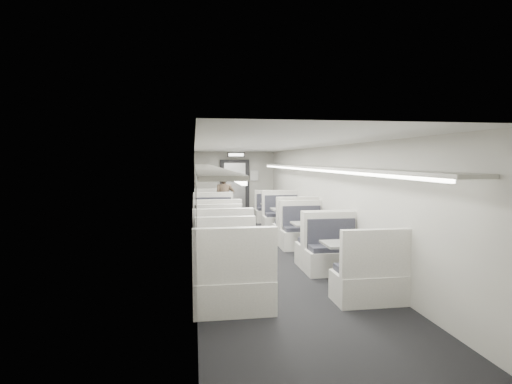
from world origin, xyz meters
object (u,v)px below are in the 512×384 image
object	(u,v)px
booth_left_d	(228,267)
booth_right_b	(288,222)
booth_right_a	(274,214)
passenger	(224,201)
booth_left_b	(215,227)
exit_sign	(236,155)
booth_right_d	(349,264)
vestibule_door	(235,188)
booth_left_a	(211,214)
booth_right_c	(312,239)
booth_left_c	(222,247)

from	to	relation	value
booth_left_d	booth_right_b	distance (m)	4.72
booth_right_a	passenger	size ratio (longest dim) A/B	1.17
booth_left_b	exit_sign	size ratio (longest dim) A/B	3.60
booth_right_d	booth_right_a	bearing A→B (deg)	90.00
booth_right_b	passenger	world-z (taller)	passenger
booth_right_d	passenger	size ratio (longest dim) A/B	1.23
booth_right_b	vestibule_door	xyz separation A→B (m)	(-1.00, 4.53, 0.64)
booth_left_a	booth_right_d	distance (m)	6.83
booth_right_c	vestibule_door	distance (m)	6.85
booth_left_a	booth_right_a	bearing A→B (deg)	-8.57
passenger	exit_sign	size ratio (longest dim) A/B	2.75
booth_left_c	booth_right_b	bearing A→B (deg)	53.79
booth_right_b	vestibule_door	world-z (taller)	vestibule_door
booth_right_d	passenger	world-z (taller)	passenger
vestibule_door	booth_left_d	bearing A→B (deg)	-96.48
booth_left_b	booth_left_c	size ratio (longest dim) A/B	1.06
vestibule_door	exit_sign	xyz separation A→B (m)	(0.00, -0.49, 1.24)
booth_left_b	passenger	xyz separation A→B (m)	(0.38, 1.97, 0.45)
booth_left_b	booth_right_a	size ratio (longest dim) A/B	1.12
booth_right_d	exit_sign	size ratio (longest dim) A/B	3.37
vestibule_door	exit_sign	world-z (taller)	exit_sign
booth_left_d	passenger	bearing A→B (deg)	86.24
booth_left_c	booth_left_d	size ratio (longest dim) A/B	0.93
booth_right_c	booth_right_a	bearing A→B (deg)	90.00
booth_left_a	booth_right_b	xyz separation A→B (m)	(2.00, -2.24, 0.03)
booth_left_a	booth_left_c	distance (m)	4.97
booth_left_c	booth_right_a	distance (m)	5.08
booth_left_d	booth_right_b	bearing A→B (deg)	64.94
booth_right_a	vestibule_door	distance (m)	2.86
booth_left_a	exit_sign	size ratio (longest dim) A/B	3.35
passenger	booth_left_d	bearing A→B (deg)	-95.18
booth_left_b	booth_right_a	bearing A→B (deg)	49.67
booth_right_c	booth_right_d	distance (m)	2.07
booth_left_d	booth_right_c	size ratio (longest dim) A/B	1.07
booth_right_d	vestibule_door	distance (m)	8.90
booth_left_d	booth_right_d	xyz separation A→B (m)	(2.00, -0.01, -0.03)
booth_left_b	booth_right_c	distance (m)	2.69
booth_left_b	booth_right_b	bearing A→B (deg)	11.81
booth_right_b	booth_right_d	distance (m)	4.29
booth_left_a	booth_right_b	bearing A→B (deg)	-48.23
booth_right_b	exit_sign	size ratio (longest dim) A/B	3.59
booth_left_a	passenger	xyz separation A→B (m)	(0.38, -0.69, 0.48)
booth_left_a	vestibule_door	distance (m)	2.59
booth_left_d	exit_sign	distance (m)	8.59
booth_left_a	booth_right_c	distance (m)	4.88
booth_left_a	booth_left_b	distance (m)	2.66
booth_left_b	booth_right_c	world-z (taller)	booth_left_b
booth_left_a	booth_left_d	distance (m)	6.52
booth_right_c	vestibule_door	world-z (taller)	vestibule_door
booth_right_b	passenger	xyz separation A→B (m)	(-1.62, 1.55, 0.45)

